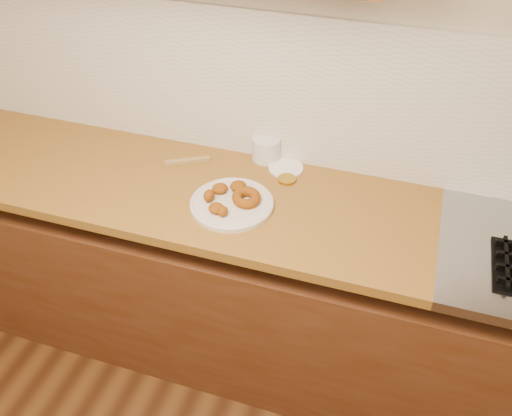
{
  "coord_description": "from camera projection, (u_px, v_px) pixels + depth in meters",
  "views": [
    {
      "loc": [
        0.33,
        0.18,
        2.15
      ],
      "look_at": [
        -0.14,
        1.61,
        0.93
      ],
      "focal_mm": 38.0,
      "sensor_mm": 36.0,
      "label": 1
    }
  ],
  "objects": [
    {
      "name": "tub_lid",
      "position": [
        286.0,
        168.0,
        2.17
      ],
      "size": [
        0.15,
        0.15,
        0.01
      ],
      "primitive_type": "cylinder",
      "rotation": [
        0.0,
        0.0,
        0.04
      ],
      "color": "white",
      "rests_on": "butcher_block"
    },
    {
      "name": "plastic_tub",
      "position": [
        266.0,
        149.0,
        2.21
      ],
      "size": [
        0.15,
        0.15,
        0.1
      ],
      "primitive_type": "cylinder",
      "rotation": [
        0.0,
        0.0,
        0.37
      ],
      "color": "silver",
      "rests_on": "butcher_block"
    },
    {
      "name": "backsplash",
      "position": [
        322.0,
        98.0,
        2.01
      ],
      "size": [
        3.6,
        0.02,
        0.6
      ],
      "primitive_type": "cube",
      "color": "beige",
      "rests_on": "wall_back"
    },
    {
      "name": "donut_plate",
      "position": [
        232.0,
        204.0,
        1.99
      ],
      "size": [
        0.31,
        0.31,
        0.02
      ],
      "primitive_type": "cylinder",
      "color": "beige",
      "rests_on": "butcher_block"
    },
    {
      "name": "fried_dough_chunks",
      "position": [
        222.0,
        196.0,
        1.98
      ],
      "size": [
        0.14,
        0.22,
        0.05
      ],
      "color": "#894206",
      "rests_on": "donut_plate"
    },
    {
      "name": "base_cabinet",
      "position": [
        292.0,
        302.0,
        2.3
      ],
      "size": [
        3.6,
        0.6,
        0.77
      ],
      "primitive_type": "cube",
      "color": "#57301C",
      "rests_on": "floor"
    },
    {
      "name": "wall_back",
      "position": [
        326.0,
        58.0,
        1.93
      ],
      "size": [
        4.0,
        0.02,
        2.7
      ],
      "primitive_type": "cube",
      "color": "beige",
      "rests_on": "ground"
    },
    {
      "name": "ring_donut",
      "position": [
        246.0,
        198.0,
        1.97
      ],
      "size": [
        0.15,
        0.15,
        0.05
      ],
      "primitive_type": "torus",
      "rotation": [
        0.1,
        0.0,
        0.74
      ],
      "color": "#894206",
      "rests_on": "donut_plate"
    },
    {
      "name": "wooden_utensil",
      "position": [
        187.0,
        161.0,
        2.21
      ],
      "size": [
        0.17,
        0.11,
        0.01
      ],
      "primitive_type": "cube",
      "rotation": [
        0.0,
        0.0,
        0.51
      ],
      "color": "olive",
      "rests_on": "butcher_block"
    },
    {
      "name": "butcher_block",
      "position": [
        140.0,
        180.0,
        2.15
      ],
      "size": [
        2.3,
        0.62,
        0.04
      ],
      "primitive_type": "cube",
      "color": "olive",
      "rests_on": "base_cabinet"
    },
    {
      "name": "brass_jar_lid",
      "position": [
        287.0,
        179.0,
        2.11
      ],
      "size": [
        0.08,
        0.08,
        0.01
      ],
      "primitive_type": "cylinder",
      "rotation": [
        0.0,
        0.0,
        0.19
      ],
      "color": "#A47E1F",
      "rests_on": "butcher_block"
    }
  ]
}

